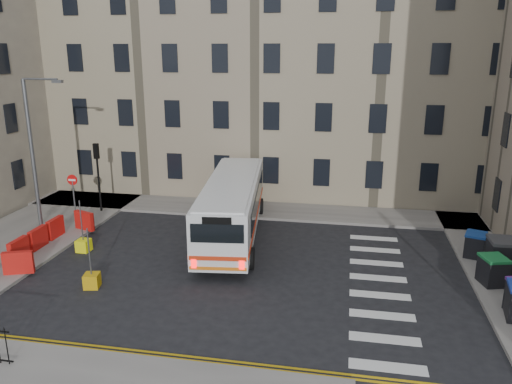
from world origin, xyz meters
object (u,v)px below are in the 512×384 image
(wheelie_bin_c, at_px, (493,270))
(wheelie_bin_e, at_px, (475,245))
(bollard_yellow, at_px, (84,245))
(wheelie_bin_d, at_px, (501,255))
(bus, at_px, (232,205))
(bollard_chevron, at_px, (92,281))
(streetlamp, at_px, (33,157))

(wheelie_bin_c, height_order, wheelie_bin_e, wheelie_bin_c)
(bollard_yellow, bearing_deg, wheelie_bin_d, 3.19)
(bus, bearing_deg, bollard_chevron, -129.83)
(wheelie_bin_d, height_order, wheelie_bin_e, wheelie_bin_d)
(wheelie_bin_d, bearing_deg, wheelie_bin_c, -116.12)
(streetlamp, relative_size, bus, 0.72)
(streetlamp, relative_size, wheelie_bin_e, 6.40)
(streetlamp, distance_m, wheelie_bin_e, 21.85)
(wheelie_bin_e, height_order, bollard_yellow, wheelie_bin_e)
(bus, relative_size, bollard_chevron, 18.90)
(streetlamp, distance_m, bollard_yellow, 5.17)
(streetlamp, distance_m, bollard_chevron, 8.14)
(streetlamp, height_order, bollard_yellow, streetlamp)
(bus, xyz_separation_m, bollard_chevron, (-4.39, -6.76, -1.44))
(wheelie_bin_c, distance_m, bollard_chevron, 16.55)
(bus, height_order, bollard_chevron, bus)
(wheelie_bin_c, distance_m, wheelie_bin_d, 1.64)
(streetlamp, distance_m, wheelie_bin_d, 22.54)
(wheelie_bin_d, xyz_separation_m, bollard_chevron, (-16.96, -4.57, -0.57))
(wheelie_bin_d, bearing_deg, streetlamp, 179.08)
(bus, relative_size, wheelie_bin_c, 8.81)
(wheelie_bin_d, bearing_deg, bollard_chevron, -165.58)
(bollard_yellow, bearing_deg, streetlamp, 158.53)
(wheelie_bin_e, height_order, bollard_chevron, wheelie_bin_e)
(wheelie_bin_d, xyz_separation_m, bollard_yellow, (-19.27, -1.08, -0.57))
(wheelie_bin_c, bearing_deg, streetlamp, 160.74)
(bollard_yellow, relative_size, bollard_chevron, 1.00)
(streetlamp, distance_m, wheelie_bin_c, 21.92)
(wheelie_bin_c, xyz_separation_m, bollard_chevron, (-16.25, -3.09, -0.45))
(bollard_yellow, bearing_deg, bollard_chevron, -56.50)
(streetlamp, bearing_deg, bus, 12.15)
(wheelie_bin_c, xyz_separation_m, wheelie_bin_d, (0.70, 1.48, 0.12))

